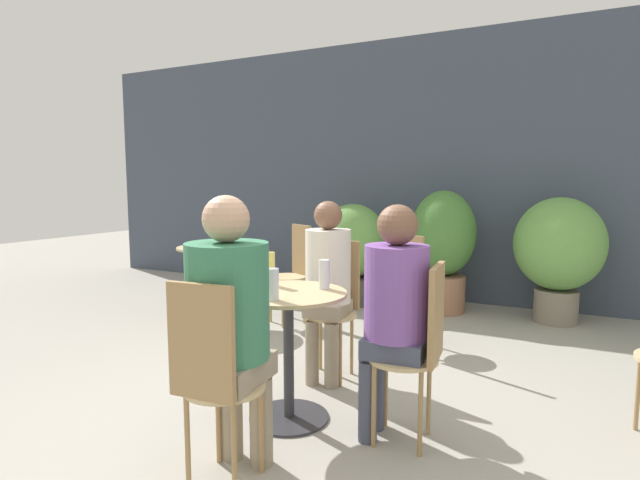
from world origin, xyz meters
The scene contains 18 objects.
ground_plane centered at (0.00, 0.00, 0.00)m, with size 20.00×20.00×0.00m, color #9E998E.
storefront_wall centered at (0.00, 3.47, 1.50)m, with size 10.00×0.06×3.00m.
cafe_table_near centered at (-0.16, 0.12, 0.51)m, with size 0.66×0.66×0.74m.
cafe_table_far centered at (-1.79, 1.51, 0.52)m, with size 0.67×0.67×0.74m.
bistro_chair_0 centered at (-0.10, -0.63, 0.56)m, with size 0.37×0.37×0.94m.
bistro_chair_1 centered at (0.59, 0.17, 0.56)m, with size 0.37×0.37×0.94m.
bistro_chair_2 centered at (-0.21, 0.86, 0.56)m, with size 0.37×0.37×0.94m.
bistro_chair_4 centered at (0.13, 1.59, 0.56)m, with size 0.39×0.41×0.94m.
bistro_chair_5 centered at (-1.12, 1.91, 0.56)m, with size 0.41×0.42×0.94m.
seated_person_0 centered at (-0.11, -0.48, 0.76)m, with size 0.37×0.39×1.30m.
seated_person_1 centered at (0.44, 0.16, 0.74)m, with size 0.34×0.33×1.24m.
seated_person_2 centered at (-0.20, 0.72, 0.74)m, with size 0.30×0.32×1.23m.
beer_glass_0 centered at (-0.01, 0.27, 0.83)m, with size 0.06×0.06×0.17m.
beer_glass_1 centered at (-0.34, 0.23, 0.84)m, with size 0.06×0.06×0.20m.
beer_glass_2 centered at (-0.13, -0.10, 0.83)m, with size 0.07×0.07×0.17m.
potted_plant_0 centered at (-0.91, 2.84, 0.63)m, with size 0.76×0.76×1.12m.
potted_plant_1 centered at (0.07, 2.93, 0.71)m, with size 0.67×0.67×1.27m.
potted_plant_2 centered at (1.16, 2.99, 0.72)m, with size 0.83×0.83×1.21m.
Camera 1 is at (1.22, -2.25, 1.35)m, focal length 28.00 mm.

